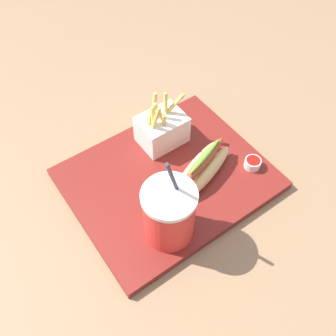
% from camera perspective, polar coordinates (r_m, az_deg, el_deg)
% --- Properties ---
extents(ground_plane, '(2.40, 2.40, 0.02)m').
position_cam_1_polar(ground_plane, '(0.86, 0.00, -2.41)').
color(ground_plane, '#8C6B4C').
extents(food_tray, '(0.43, 0.35, 0.02)m').
position_cam_1_polar(food_tray, '(0.85, 0.00, -1.64)').
color(food_tray, maroon).
rests_on(food_tray, ground_plane).
extents(soda_cup, '(0.10, 0.10, 0.23)m').
position_cam_1_polar(soda_cup, '(0.71, 0.17, -6.93)').
color(soda_cup, red).
rests_on(soda_cup, food_tray).
extents(fries_basket, '(0.11, 0.08, 0.14)m').
position_cam_1_polar(fries_basket, '(0.88, -0.95, 5.95)').
color(fries_basket, white).
rests_on(fries_basket, food_tray).
extents(hot_dog_1, '(0.18, 0.11, 0.06)m').
position_cam_1_polar(hot_dog_1, '(0.83, 5.40, 0.28)').
color(hot_dog_1, '#DBB775').
rests_on(hot_dog_1, food_tray).
extents(ketchup_cup_1, '(0.04, 0.04, 0.02)m').
position_cam_1_polar(ketchup_cup_1, '(0.86, 12.70, 0.75)').
color(ketchup_cup_1, white).
rests_on(ketchup_cup_1, food_tray).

